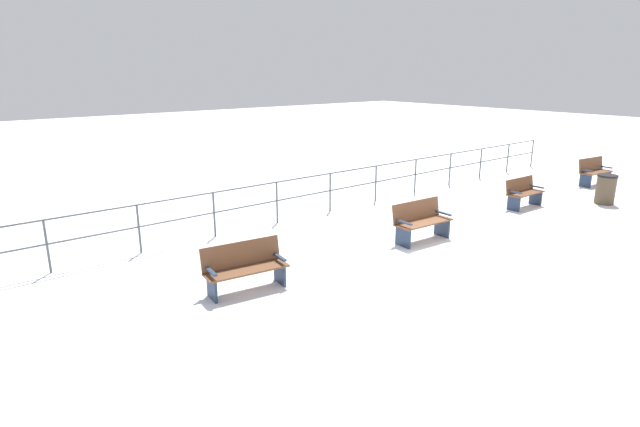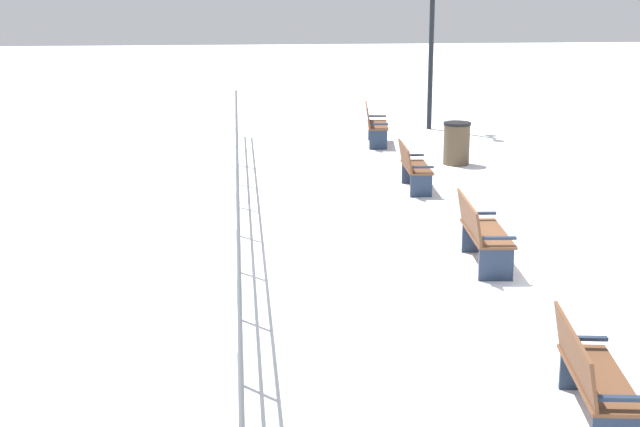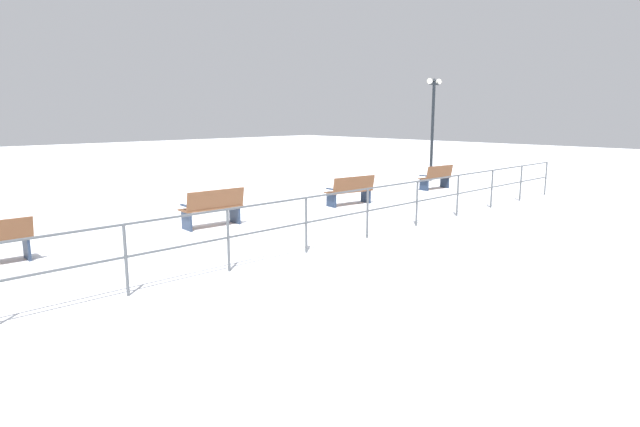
{
  "view_description": "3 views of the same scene",
  "coord_description": "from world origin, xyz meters",
  "px_view_note": "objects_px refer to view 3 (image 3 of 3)",
  "views": [
    {
      "loc": [
        7.61,
        -9.26,
        4.01
      ],
      "look_at": [
        -1.98,
        -1.5,
        0.5
      ],
      "focal_mm": 28.59,
      "sensor_mm": 36.0,
      "label": 1
    },
    {
      "loc": [
        -3.34,
        -12.77,
        4.1
      ],
      "look_at": [
        -2.14,
        1.07,
        0.54
      ],
      "focal_mm": 54.19,
      "sensor_mm": 36.0,
      "label": 2
    },
    {
      "loc": [
        -11.03,
        7.01,
        2.76
      ],
      "look_at": [
        -2.11,
        -1.58,
        0.43
      ],
      "focal_mm": 29.82,
      "sensor_mm": 36.0,
      "label": 3
    }
  ],
  "objects_px": {
    "bench_nearest": "(436,177)",
    "lamppost_near": "(433,115)",
    "bench_second": "(351,190)",
    "bench_third": "(213,208)"
  },
  "relations": [
    {
      "from": "bench_third",
      "to": "lamppost_near",
      "type": "bearing_deg",
      "value": -78.66
    },
    {
      "from": "bench_nearest",
      "to": "lamppost_near",
      "type": "height_order",
      "value": "lamppost_near"
    },
    {
      "from": "bench_nearest",
      "to": "bench_second",
      "type": "relative_size",
      "value": 0.87
    },
    {
      "from": "bench_second",
      "to": "lamppost_near",
      "type": "bearing_deg",
      "value": -67.89
    },
    {
      "from": "bench_third",
      "to": "lamppost_near",
      "type": "distance_m",
      "value": 11.92
    },
    {
      "from": "bench_nearest",
      "to": "lamppost_near",
      "type": "relative_size",
      "value": 0.34
    },
    {
      "from": "bench_third",
      "to": "lamppost_near",
      "type": "height_order",
      "value": "lamppost_near"
    },
    {
      "from": "bench_third",
      "to": "lamppost_near",
      "type": "relative_size",
      "value": 0.38
    },
    {
      "from": "bench_nearest",
      "to": "lamppost_near",
      "type": "xyz_separation_m",
      "value": [
        1.64,
        -2.02,
        2.26
      ]
    },
    {
      "from": "bench_nearest",
      "to": "lamppost_near",
      "type": "distance_m",
      "value": 3.45
    }
  ]
}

